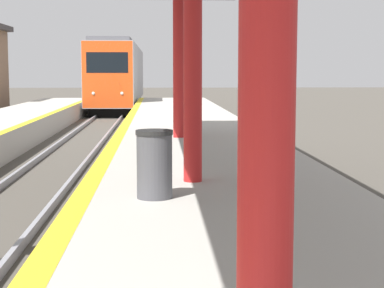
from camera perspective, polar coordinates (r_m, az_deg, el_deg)
train at (r=45.88m, az=-6.44°, el=6.07°), size 2.78×22.56×4.44m
trash_bin at (r=8.57m, az=-3.36°, el=-1.79°), size 0.50×0.50×0.91m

